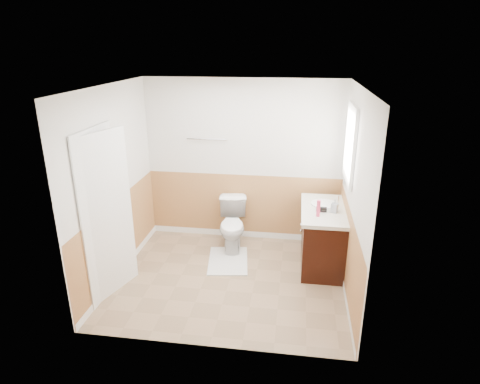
% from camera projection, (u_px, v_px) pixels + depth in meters
% --- Properties ---
extents(floor, '(3.00, 3.00, 0.00)m').
position_uv_depth(floor, '(230.00, 279.00, 5.43)').
color(floor, '#8C7051').
rests_on(floor, ground).
extents(ceiling, '(3.00, 3.00, 0.00)m').
position_uv_depth(ceiling, '(228.00, 87.00, 4.57)').
color(ceiling, white).
rests_on(ceiling, floor).
extents(wall_back, '(3.00, 0.00, 3.00)m').
position_uv_depth(wall_back, '(243.00, 162.00, 6.21)').
color(wall_back, silver).
rests_on(wall_back, floor).
extents(wall_front, '(3.00, 0.00, 3.00)m').
position_uv_depth(wall_front, '(206.00, 238.00, 3.79)').
color(wall_front, silver).
rests_on(wall_front, floor).
extents(wall_left, '(0.00, 3.00, 3.00)m').
position_uv_depth(wall_left, '(114.00, 185.00, 5.20)').
color(wall_left, silver).
rests_on(wall_left, floor).
extents(wall_right, '(0.00, 3.00, 3.00)m').
position_uv_depth(wall_right, '(354.00, 197.00, 4.80)').
color(wall_right, silver).
rests_on(wall_right, floor).
extents(wainscot_back, '(3.00, 0.00, 3.00)m').
position_uv_depth(wainscot_back, '(243.00, 208.00, 6.46)').
color(wainscot_back, '#BC814B').
rests_on(wainscot_back, floor).
extents(wainscot_front, '(3.00, 0.00, 3.00)m').
position_uv_depth(wainscot_front, '(208.00, 305.00, 4.06)').
color(wainscot_front, '#BC814B').
rests_on(wainscot_front, floor).
extents(wainscot_left, '(0.00, 2.60, 2.60)m').
position_uv_depth(wainscot_left, '(120.00, 238.00, 5.46)').
color(wainscot_left, '#BC814B').
rests_on(wainscot_left, floor).
extents(wainscot_right, '(0.00, 2.60, 2.60)m').
position_uv_depth(wainscot_right, '(347.00, 253.00, 5.06)').
color(wainscot_right, '#BC814B').
rests_on(wainscot_right, floor).
extents(toilet, '(0.52, 0.79, 0.75)m').
position_uv_depth(toilet, '(233.00, 225.00, 6.14)').
color(toilet, white).
rests_on(toilet, floor).
extents(bath_mat, '(0.65, 0.87, 0.02)m').
position_uv_depth(bath_mat, '(228.00, 261.00, 5.86)').
color(bath_mat, silver).
rests_on(bath_mat, floor).
extents(vanity_cabinet, '(0.55, 1.10, 0.80)m').
position_uv_depth(vanity_cabinet, '(322.00, 238.00, 5.66)').
color(vanity_cabinet, black).
rests_on(vanity_cabinet, floor).
extents(vanity_knob_left, '(0.03, 0.03, 0.03)m').
position_uv_depth(vanity_knob_left, '(301.00, 231.00, 5.56)').
color(vanity_knob_left, '#B7B6BD').
rests_on(vanity_knob_left, vanity_cabinet).
extents(vanity_knob_right, '(0.03, 0.03, 0.03)m').
position_uv_depth(vanity_knob_right, '(301.00, 224.00, 5.74)').
color(vanity_knob_right, '#B5B6BC').
rests_on(vanity_knob_right, vanity_cabinet).
extents(countertop, '(0.60, 1.15, 0.05)m').
position_uv_depth(countertop, '(324.00, 210.00, 5.52)').
color(countertop, silver).
rests_on(countertop, vanity_cabinet).
extents(sink_basin, '(0.36, 0.36, 0.02)m').
position_uv_depth(sink_basin, '(324.00, 204.00, 5.64)').
color(sink_basin, white).
rests_on(sink_basin, countertop).
extents(faucet, '(0.02, 0.02, 0.14)m').
position_uv_depth(faucet, '(338.00, 201.00, 5.60)').
color(faucet, silver).
rests_on(faucet, countertop).
extents(lotion_bottle, '(0.05, 0.05, 0.22)m').
position_uv_depth(lotion_bottle, '(318.00, 208.00, 5.23)').
color(lotion_bottle, '#E33B63').
rests_on(lotion_bottle, countertop).
extents(soap_dispenser, '(0.11, 0.11, 0.18)m').
position_uv_depth(soap_dispenser, '(335.00, 206.00, 5.36)').
color(soap_dispenser, '#969EAA').
rests_on(soap_dispenser, countertop).
extents(hair_dryer_body, '(0.14, 0.07, 0.07)m').
position_uv_depth(hair_dryer_body, '(321.00, 209.00, 5.40)').
color(hair_dryer_body, black).
rests_on(hair_dryer_body, countertop).
extents(hair_dryer_handle, '(0.03, 0.03, 0.07)m').
position_uv_depth(hair_dryer_handle, '(319.00, 210.00, 5.44)').
color(hair_dryer_handle, black).
rests_on(hair_dryer_handle, countertop).
extents(mirror_panel, '(0.02, 0.35, 0.90)m').
position_uv_depth(mirror_panel, '(345.00, 150.00, 5.72)').
color(mirror_panel, silver).
rests_on(mirror_panel, wall_right).
extents(window_frame, '(0.04, 0.80, 1.00)m').
position_uv_depth(window_frame, '(350.00, 144.00, 5.18)').
color(window_frame, white).
rests_on(window_frame, wall_right).
extents(window_glass, '(0.01, 0.70, 0.90)m').
position_uv_depth(window_glass, '(351.00, 144.00, 5.18)').
color(window_glass, white).
rests_on(window_glass, wall_right).
extents(door, '(0.29, 0.78, 2.04)m').
position_uv_depth(door, '(107.00, 216.00, 4.85)').
color(door, white).
rests_on(door, wall_left).
extents(door_frame, '(0.02, 0.92, 2.10)m').
position_uv_depth(door_frame, '(101.00, 215.00, 4.85)').
color(door_frame, white).
rests_on(door_frame, wall_left).
extents(door_knob, '(0.06, 0.06, 0.06)m').
position_uv_depth(door_knob, '(124.00, 211.00, 5.17)').
color(door_knob, silver).
rests_on(door_knob, door).
extents(towel_bar, '(0.62, 0.02, 0.02)m').
position_uv_depth(towel_bar, '(207.00, 139.00, 6.11)').
color(towel_bar, silver).
rests_on(towel_bar, wall_back).
extents(tp_holder_bar, '(0.14, 0.02, 0.02)m').
position_uv_depth(tp_holder_bar, '(236.00, 197.00, 6.34)').
color(tp_holder_bar, silver).
rests_on(tp_holder_bar, wall_back).
extents(tp_roll, '(0.10, 0.11, 0.11)m').
position_uv_depth(tp_roll, '(236.00, 197.00, 6.34)').
color(tp_roll, white).
rests_on(tp_roll, tp_holder_bar).
extents(tp_sheet, '(0.10, 0.01, 0.16)m').
position_uv_depth(tp_sheet, '(236.00, 204.00, 6.38)').
color(tp_sheet, white).
rests_on(tp_sheet, tp_roll).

